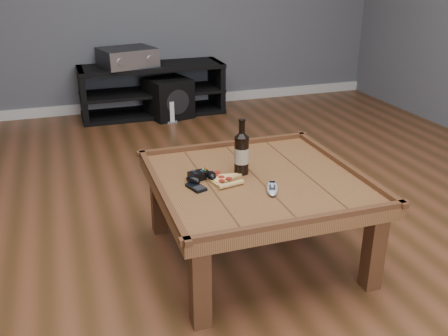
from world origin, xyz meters
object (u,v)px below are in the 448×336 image
object	(u,v)px
media_console	(152,90)
subwoofer	(169,98)
smartphone	(196,187)
remote_control	(272,188)
game_controller	(201,176)
pizza_slice	(223,180)
av_receiver	(128,57)
beer_bottle	(242,152)
game_console	(171,112)
coffee_table	(257,189)

from	to	relation	value
media_console	subwoofer	bearing A→B (deg)	-46.20
smartphone	remote_control	world-z (taller)	remote_control
game_controller	pizza_slice	bearing A→B (deg)	-34.70
remote_control	av_receiver	size ratio (longest dim) A/B	0.30
beer_bottle	pizza_slice	world-z (taller)	beer_bottle
game_console	remote_control	bearing A→B (deg)	-86.04
av_receiver	game_console	world-z (taller)	av_receiver
pizza_slice	smartphone	xyz separation A→B (m)	(-0.15, -0.04, -0.00)
coffee_table	av_receiver	distance (m)	2.76
av_receiver	game_console	size ratio (longest dim) A/B	2.78
av_receiver	subwoofer	bearing A→B (deg)	-34.33
smartphone	remote_control	xyz separation A→B (m)	(0.33, -0.13, 0.01)
coffee_table	remote_control	bearing A→B (deg)	-85.36
av_receiver	coffee_table	bearing A→B (deg)	-99.44
beer_bottle	game_controller	xyz separation A→B (m)	(-0.22, -0.03, -0.09)
coffee_table	game_controller	xyz separation A→B (m)	(-0.27, 0.06, 0.08)
media_console	game_controller	bearing A→B (deg)	-95.77
remote_control	beer_bottle	bearing A→B (deg)	128.18
coffee_table	beer_bottle	xyz separation A→B (m)	(-0.05, 0.08, 0.17)
pizza_slice	media_console	bearing A→B (deg)	74.40
game_controller	pizza_slice	xyz separation A→B (m)	(0.10, -0.04, -0.01)
pizza_slice	subwoofer	xyz separation A→B (m)	(0.30, 2.59, -0.27)
beer_bottle	smartphone	size ratio (longest dim) A/B	2.37
game_controller	coffee_table	bearing A→B (deg)	-25.03
game_controller	av_receiver	size ratio (longest dim) A/B	0.30
smartphone	av_receiver	distance (m)	2.77
game_controller	game_console	xyz separation A→B (m)	(0.39, 2.40, -0.38)
game_controller	pizza_slice	world-z (taller)	game_controller
media_console	beer_bottle	bearing A→B (deg)	-91.14
game_controller	remote_control	bearing A→B (deg)	-49.65
coffee_table	subwoofer	distance (m)	2.62
beer_bottle	av_receiver	size ratio (longest dim) A/B	0.49
media_console	subwoofer	size ratio (longest dim) A/B	3.00
smartphone	remote_control	size ratio (longest dim) A/B	0.68
smartphone	subwoofer	distance (m)	2.69
av_receiver	pizza_slice	bearing A→B (deg)	-103.04
smartphone	game_controller	bearing A→B (deg)	41.57
remote_control	game_console	world-z (taller)	remote_control
coffee_table	beer_bottle	distance (m)	0.20
coffee_table	game_console	distance (m)	2.48
remote_control	subwoofer	bearing A→B (deg)	110.40
beer_bottle	game_controller	world-z (taller)	beer_bottle
media_console	av_receiver	xyz separation A→B (m)	(-0.22, -0.01, 0.34)
smartphone	subwoofer	bearing A→B (deg)	62.54
media_console	game_controller	world-z (taller)	media_console
beer_bottle	game_console	world-z (taller)	beer_bottle
beer_bottle	media_console	bearing A→B (deg)	88.86
av_receiver	beer_bottle	bearing A→B (deg)	-100.43
media_console	av_receiver	distance (m)	0.41
coffee_table	smartphone	xyz separation A→B (m)	(-0.32, -0.02, 0.07)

